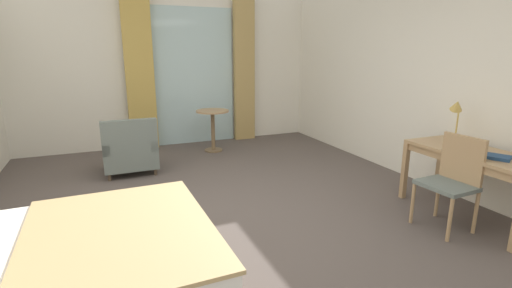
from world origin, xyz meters
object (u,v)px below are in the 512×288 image
armchair_by_window (130,151)px  round_cafe_table (213,122)px  closed_book (492,156)px  desk_chair (453,177)px  bed (62,271)px  writing_desk (476,160)px  desk_lamp (456,112)px

armchair_by_window → round_cafe_table: armchair_by_window is taller
armchair_by_window → round_cafe_table: 1.67m
closed_book → desk_chair: bearing=130.7°
desk_chair → closed_book: bearing=-22.8°
desk_chair → armchair_by_window: bearing=133.0°
bed → armchair_by_window: size_ratio=2.45×
writing_desk → desk_chair: desk_chair is taller
bed → writing_desk: (3.96, -0.08, 0.37)m
bed → armchair_by_window: bed is taller
bed → desk_lamp: (4.06, 0.31, 0.81)m
writing_desk → desk_chair: size_ratio=1.51×
desk_lamp → bed: bearing=-175.6°
bed → writing_desk: 3.97m
desk_chair → round_cafe_table: 4.04m
round_cafe_table → writing_desk: bearing=-64.2°
writing_desk → closed_book: closed_book is taller
bed → desk_chair: size_ratio=2.17×
writing_desk → closed_book: bearing=-111.8°
desk_lamp → closed_book: size_ratio=1.65×
armchair_by_window → round_cafe_table: (1.48, 0.73, 0.21)m
bed → desk_chair: bed is taller
desk_lamp → closed_book: (-0.19, -0.61, -0.33)m
writing_desk → desk_lamp: 0.60m
writing_desk → desk_lamp: size_ratio=2.76×
armchair_by_window → round_cafe_table: size_ratio=1.13×
desk_lamp → round_cafe_table: desk_lamp is taller
bed → armchair_by_window: (0.67, 2.91, 0.05)m
desk_lamp → round_cafe_table: bearing=119.8°
closed_book → writing_desk: bearing=41.6°
writing_desk → desk_chair: (-0.42, -0.08, -0.11)m
desk_lamp → writing_desk: bearing=-104.9°
closed_book → armchair_by_window: 4.55m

